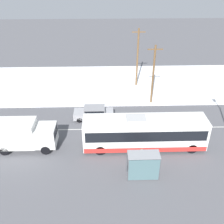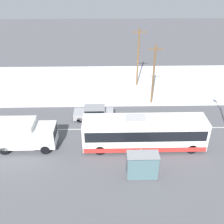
# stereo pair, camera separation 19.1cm
# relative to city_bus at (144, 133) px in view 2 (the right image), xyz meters

# --- Properties ---
(ground_plane) EXTENTS (120.00, 120.00, 0.00)m
(ground_plane) POSITION_rel_city_bus_xyz_m (-1.38, 3.15, -1.65)
(ground_plane) COLOR #56565B
(snow_lot) EXTENTS (80.00, 13.78, 0.12)m
(snow_lot) POSITION_rel_city_bus_xyz_m (-1.38, 15.07, -1.59)
(snow_lot) COLOR white
(snow_lot) RESTS_ON ground_plane
(lane_marking_center) EXTENTS (60.00, 0.12, 0.00)m
(lane_marking_center) POSITION_rel_city_bus_xyz_m (-1.38, 3.15, -1.64)
(lane_marking_center) COLOR silver
(lane_marking_center) RESTS_ON ground_plane
(city_bus) EXTENTS (11.74, 2.57, 3.37)m
(city_bus) POSITION_rel_city_bus_xyz_m (0.00, 0.00, 0.00)
(city_bus) COLOR white
(city_bus) RESTS_ON ground_plane
(box_truck) EXTENTS (6.08, 2.30, 2.97)m
(box_truck) POSITION_rel_city_bus_xyz_m (-11.71, 0.12, -0.01)
(box_truck) COLOR silver
(box_truck) RESTS_ON ground_plane
(sedan_car) EXTENTS (4.55, 1.80, 1.46)m
(sedan_car) POSITION_rel_city_bus_xyz_m (-5.05, 5.37, -0.85)
(sedan_car) COLOR #9E9EA3
(sedan_car) RESTS_ON ground_plane
(pedestrian_at_stop) EXTENTS (0.66, 0.30, 1.85)m
(pedestrian_at_stop) POSITION_rel_city_bus_xyz_m (-0.61, -2.76, -0.51)
(pedestrian_at_stop) COLOR #23232D
(pedestrian_at_stop) RESTS_ON ground_plane
(bus_shelter) EXTENTS (2.64, 1.20, 2.40)m
(bus_shelter) POSITION_rel_city_bus_xyz_m (-0.66, -4.38, 0.02)
(bus_shelter) COLOR gray
(bus_shelter) RESTS_ON ground_plane
(utility_pole_roadside) EXTENTS (1.80, 0.24, 7.56)m
(utility_pole_roadside) POSITION_rel_city_bus_xyz_m (2.15, 8.91, 2.32)
(utility_pole_roadside) COLOR brown
(utility_pole_roadside) RESTS_ON ground_plane
(utility_pole_snowlot) EXTENTS (1.80, 0.24, 8.24)m
(utility_pole_snowlot) POSITION_rel_city_bus_xyz_m (0.83, 14.28, 2.66)
(utility_pole_snowlot) COLOR brown
(utility_pole_snowlot) RESTS_ON ground_plane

